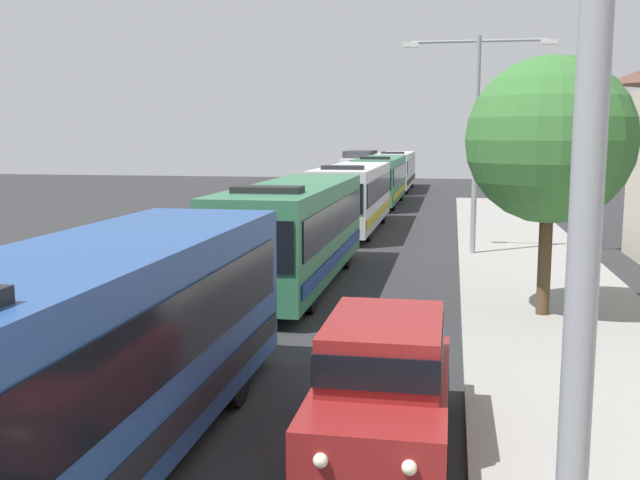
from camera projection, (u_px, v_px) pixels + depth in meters
bus_lead at (84, 356)px, 9.33m from camera, size 2.58×10.64×3.21m
bus_second_in_line at (295, 230)px, 21.78m from camera, size 2.58×10.97×3.21m
bus_middle at (353, 195)px, 34.34m from camera, size 2.58×11.34×3.21m
bus_fourth_in_line at (380, 179)px, 47.12m from camera, size 2.58×11.60×3.21m
bus_rear at (396, 169)px, 59.84m from camera, size 2.58×11.84×3.21m
white_suv at (384, 379)px, 10.44m from camera, size 1.86×4.52×1.90m
box_truck_oncoming at (359, 168)px, 62.36m from camera, size 2.35×7.37×3.15m
streetlamp_near at (594, 65)px, 4.27m from camera, size 5.66×0.28×7.73m
streetlamp_mid at (476, 122)px, 26.40m from camera, size 5.38×0.28×7.87m
roadside_tree at (550, 141)px, 17.23m from camera, size 3.97×3.97×6.21m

